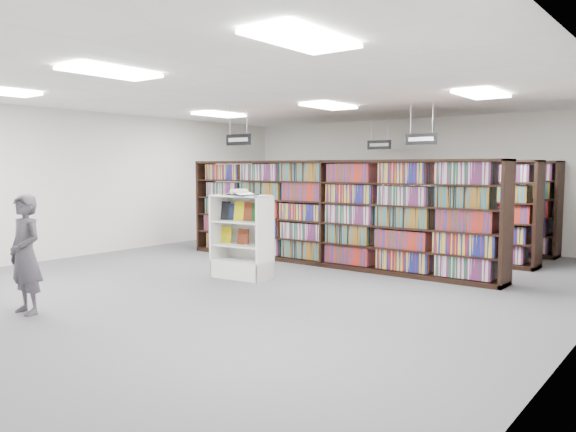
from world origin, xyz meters
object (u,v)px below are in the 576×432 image
Objects in this scene: endcap_display at (243,250)px; open_book at (239,193)px; shopper at (25,254)px; bookshelf_row_near at (328,213)px.

open_book reaches higher than endcap_display.
shopper is at bearing -89.74° from open_book.
open_book is 0.43× the size of shopper.
open_book is at bearing 78.78° from shopper.
bookshelf_row_near is 10.18× the size of open_book.
shopper is (-0.66, -3.51, -0.71)m from open_book.
bookshelf_row_near is 2.13m from endcap_display.
endcap_display is 3.68m from shopper.
shopper reaches higher than endcap_display.
bookshelf_row_near reaches higher than open_book.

